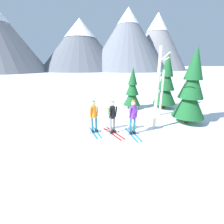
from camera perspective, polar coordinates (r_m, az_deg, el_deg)
ground_plane at (r=8.31m, az=0.89°, el=-7.68°), size 400.00×400.00×0.00m
skier_in_orange at (r=8.06m, az=-6.78°, el=-1.09°), size 0.73×1.61×1.77m
skier_in_black at (r=7.91m, az=0.12°, el=-1.19°), size 1.05×1.76×1.77m
skier_in_purple at (r=7.85m, az=7.82°, el=-1.17°), size 0.60×1.76×1.83m
pine_tree_near at (r=10.18m, az=27.58°, el=7.33°), size 1.88×1.88×4.55m
pine_tree_mid at (r=13.06m, az=19.57°, el=9.90°), size 1.82×1.82×4.40m
pine_tree_far at (r=12.44m, az=7.63°, el=8.09°), size 1.37×1.37×3.32m
birch_tree_tall at (r=8.54m, az=16.72°, el=8.14°), size 0.54×0.75×4.39m
birch_tree_slender at (r=11.21m, az=18.15°, el=6.71°), size 0.63×0.52×3.17m
mountain_ridge_distant at (r=81.65m, az=-8.52°, el=25.15°), size 112.89×53.26×29.48m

